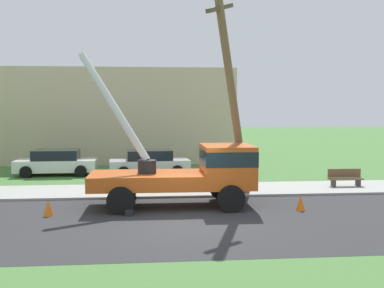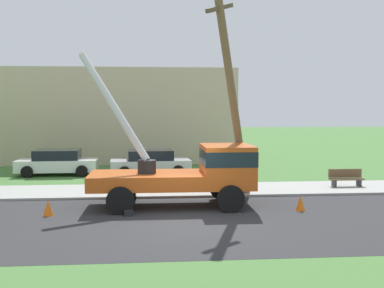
{
  "view_description": "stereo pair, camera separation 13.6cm",
  "coord_description": "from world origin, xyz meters",
  "px_view_note": "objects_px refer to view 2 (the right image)",
  "views": [
    {
      "loc": [
        -1.35,
        -15.45,
        3.82
      ],
      "look_at": [
        0.45,
        3.62,
        2.31
      ],
      "focal_mm": 44.27,
      "sensor_mm": 36.0,
      "label": 1
    },
    {
      "loc": [
        -1.21,
        -15.46,
        3.82
      ],
      "look_at": [
        0.45,
        3.62,
        2.31
      ],
      "focal_mm": 44.27,
      "sensor_mm": 36.0,
      "label": 2
    }
  ],
  "objects_px": {
    "utility_truck": "(193,170)",
    "traffic_cone_behind": "(48,208)",
    "parked_sedan_white": "(57,162)",
    "park_bench": "(346,179)",
    "leaning_utility_pole": "(232,91)",
    "traffic_cone_ahead": "(300,203)",
    "traffic_cone_curbside": "(236,192)",
    "parked_sedan_silver": "(150,163)"
  },
  "relations": [
    {
      "from": "traffic_cone_ahead",
      "to": "park_bench",
      "type": "distance_m",
      "value": 5.79
    },
    {
      "from": "traffic_cone_ahead",
      "to": "traffic_cone_behind",
      "type": "height_order",
      "value": "same"
    },
    {
      "from": "traffic_cone_ahead",
      "to": "parked_sedan_white",
      "type": "bearing_deg",
      "value": 136.5
    },
    {
      "from": "traffic_cone_ahead",
      "to": "parked_sedan_silver",
      "type": "height_order",
      "value": "parked_sedan_silver"
    },
    {
      "from": "traffic_cone_curbside",
      "to": "park_bench",
      "type": "distance_m",
      "value": 6.02
    },
    {
      "from": "leaning_utility_pole",
      "to": "park_bench",
      "type": "xyz_separation_m",
      "value": [
        5.84,
        2.25,
        -4.01
      ]
    },
    {
      "from": "leaning_utility_pole",
      "to": "traffic_cone_ahead",
      "type": "bearing_deg",
      "value": -45.57
    },
    {
      "from": "traffic_cone_behind",
      "to": "traffic_cone_curbside",
      "type": "xyz_separation_m",
      "value": [
        7.1,
        2.38,
        0.0
      ]
    },
    {
      "from": "utility_truck",
      "to": "parked_sedan_silver",
      "type": "relative_size",
      "value": 1.5
    },
    {
      "from": "traffic_cone_ahead",
      "to": "traffic_cone_behind",
      "type": "xyz_separation_m",
      "value": [
        -9.08,
        -0.01,
        0.0
      ]
    },
    {
      "from": "parked_sedan_white",
      "to": "leaning_utility_pole",
      "type": "bearing_deg",
      "value": -42.94
    },
    {
      "from": "traffic_cone_curbside",
      "to": "parked_sedan_silver",
      "type": "xyz_separation_m",
      "value": [
        -3.51,
        7.22,
        0.43
      ]
    },
    {
      "from": "parked_sedan_white",
      "to": "park_bench",
      "type": "xyz_separation_m",
      "value": [
        14.34,
        -5.65,
        -0.25
      ]
    },
    {
      "from": "leaning_utility_pole",
      "to": "traffic_cone_behind",
      "type": "relative_size",
      "value": 15.57
    },
    {
      "from": "traffic_cone_behind",
      "to": "parked_sedan_silver",
      "type": "distance_m",
      "value": 10.26
    },
    {
      "from": "park_bench",
      "to": "utility_truck",
      "type": "bearing_deg",
      "value": -156.17
    },
    {
      "from": "parked_sedan_white",
      "to": "park_bench",
      "type": "bearing_deg",
      "value": -21.52
    },
    {
      "from": "leaning_utility_pole",
      "to": "traffic_cone_curbside",
      "type": "distance_m",
      "value": 4.2
    },
    {
      "from": "parked_sedan_white",
      "to": "park_bench",
      "type": "distance_m",
      "value": 15.41
    },
    {
      "from": "traffic_cone_ahead",
      "to": "traffic_cone_curbside",
      "type": "bearing_deg",
      "value": 129.92
    },
    {
      "from": "traffic_cone_ahead",
      "to": "parked_sedan_silver",
      "type": "distance_m",
      "value": 11.07
    },
    {
      "from": "utility_truck",
      "to": "traffic_cone_curbside",
      "type": "height_order",
      "value": "utility_truck"
    },
    {
      "from": "utility_truck",
      "to": "park_bench",
      "type": "height_order",
      "value": "utility_truck"
    },
    {
      "from": "utility_truck",
      "to": "traffic_cone_behind",
      "type": "relative_size",
      "value": 12.07
    },
    {
      "from": "leaning_utility_pole",
      "to": "traffic_cone_curbside",
      "type": "bearing_deg",
      "value": 31.17
    },
    {
      "from": "leaning_utility_pole",
      "to": "traffic_cone_ahead",
      "type": "relative_size",
      "value": 15.57
    },
    {
      "from": "parked_sedan_silver",
      "to": "parked_sedan_white",
      "type": "bearing_deg",
      "value": 173.89
    },
    {
      "from": "utility_truck",
      "to": "parked_sedan_silver",
      "type": "bearing_deg",
      "value": 101.15
    },
    {
      "from": "utility_truck",
      "to": "traffic_cone_ahead",
      "type": "distance_m",
      "value": 4.18
    },
    {
      "from": "traffic_cone_curbside",
      "to": "parked_sedan_white",
      "type": "height_order",
      "value": "parked_sedan_white"
    },
    {
      "from": "traffic_cone_ahead",
      "to": "parked_sedan_white",
      "type": "distance_m",
      "value": 14.75
    },
    {
      "from": "park_bench",
      "to": "parked_sedan_white",
      "type": "bearing_deg",
      "value": 158.48
    },
    {
      "from": "utility_truck",
      "to": "park_bench",
      "type": "xyz_separation_m",
      "value": [
        7.48,
        3.31,
        -0.95
      ]
    },
    {
      "from": "leaning_utility_pole",
      "to": "parked_sedan_white",
      "type": "bearing_deg",
      "value": 137.06
    },
    {
      "from": "utility_truck",
      "to": "traffic_cone_behind",
      "type": "distance_m",
      "value": 5.49
    },
    {
      "from": "parked_sedan_silver",
      "to": "park_bench",
      "type": "relative_size",
      "value": 2.82
    },
    {
      "from": "traffic_cone_behind",
      "to": "parked_sedan_white",
      "type": "bearing_deg",
      "value": 99.03
    },
    {
      "from": "traffic_cone_ahead",
      "to": "traffic_cone_curbside",
      "type": "relative_size",
      "value": 1.0
    },
    {
      "from": "leaning_utility_pole",
      "to": "traffic_cone_behind",
      "type": "distance_m",
      "value": 8.37
    },
    {
      "from": "traffic_cone_curbside",
      "to": "park_bench",
      "type": "bearing_deg",
      "value": 20.67
    },
    {
      "from": "parked_sedan_white",
      "to": "park_bench",
      "type": "height_order",
      "value": "parked_sedan_white"
    },
    {
      "from": "utility_truck",
      "to": "traffic_cone_behind",
      "type": "bearing_deg",
      "value": -167.13
    }
  ]
}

